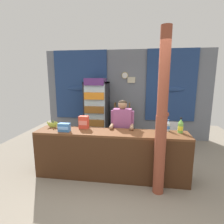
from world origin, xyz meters
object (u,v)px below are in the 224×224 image
at_px(drink_fridge, 97,108).
at_px(soda_bottle_lime_soda, 181,126).
at_px(plastic_lawn_chair, 170,134).
at_px(snack_box_crackers, 84,122).
at_px(soda_bottle_water, 168,126).
at_px(bottle_shelf_rack, 122,121).
at_px(banana_bunch, 53,125).
at_px(timber_post, 162,119).
at_px(snack_box_biscuit, 64,127).
at_px(shopkeeper, 122,126).
at_px(stall_counter, 110,152).

distance_m(drink_fridge, soda_bottle_lime_soda, 2.73).
distance_m(plastic_lawn_chair, snack_box_crackers, 2.36).
bearing_deg(soda_bottle_water, bottle_shelf_rack, 118.80).
height_order(drink_fridge, snack_box_crackers, drink_fridge).
bearing_deg(soda_bottle_water, banana_bunch, -178.00).
bearing_deg(timber_post, snack_box_crackers, 159.35).
xyz_separation_m(bottle_shelf_rack, soda_bottle_lime_soda, (1.27, -2.01, 0.43)).
relative_size(bottle_shelf_rack, snack_box_biscuit, 5.39).
xyz_separation_m(timber_post, drink_fridge, (-1.60, 2.34, -0.24)).
bearing_deg(snack_box_crackers, timber_post, -20.65).
xyz_separation_m(snack_box_biscuit, banana_bunch, (-0.34, 0.24, -0.02)).
height_order(timber_post, bottle_shelf_rack, timber_post).
relative_size(drink_fridge, soda_bottle_lime_soda, 6.54).
xyz_separation_m(timber_post, bottle_shelf_rack, (-0.85, 2.52, -0.68)).
relative_size(bottle_shelf_rack, shopkeeper, 0.80).
distance_m(shopkeeper, banana_bunch, 1.45).
height_order(stall_counter, plastic_lawn_chair, stall_counter).
xyz_separation_m(bottle_shelf_rack, shopkeeper, (0.15, -1.72, 0.31)).
xyz_separation_m(stall_counter, drink_fridge, (-0.72, 2.06, 0.49)).
bearing_deg(snack_box_biscuit, drink_fridge, 85.38).
height_order(soda_bottle_water, snack_box_crackers, snack_box_crackers).
relative_size(bottle_shelf_rack, plastic_lawn_chair, 1.38).
bearing_deg(stall_counter, drink_fridge, 109.39).
relative_size(timber_post, soda_bottle_water, 11.73).
distance_m(drink_fridge, bottle_shelf_rack, 0.89).
height_order(stall_counter, shopkeeper, shopkeeper).
xyz_separation_m(plastic_lawn_chair, soda_bottle_water, (-0.27, -1.17, 0.53)).
relative_size(snack_box_biscuit, snack_box_crackers, 0.87).
bearing_deg(drink_fridge, snack_box_biscuit, -94.62).
distance_m(bottle_shelf_rack, soda_bottle_lime_soda, 2.41).
distance_m(stall_counter, soda_bottle_water, 1.23).
distance_m(timber_post, bottle_shelf_rack, 2.74).
xyz_separation_m(soda_bottle_water, snack_box_crackers, (-1.67, -0.05, 0.03)).
xyz_separation_m(timber_post, shopkeeper, (-0.70, 0.81, -0.36)).
bearing_deg(shopkeeper, bottle_shelf_rack, 94.96).
height_order(plastic_lawn_chair, snack_box_crackers, snack_box_crackers).
bearing_deg(bottle_shelf_rack, banana_bunch, -122.36).
relative_size(drink_fridge, bottle_shelf_rack, 1.62).
bearing_deg(banana_bunch, drink_fridge, 74.34).
height_order(soda_bottle_water, banana_bunch, soda_bottle_water).
bearing_deg(plastic_lawn_chair, banana_bunch, -154.19).
bearing_deg(banana_bunch, timber_post, -13.78).
distance_m(stall_counter, plastic_lawn_chair, 2.02).
relative_size(timber_post, soda_bottle_lime_soda, 9.16).
relative_size(soda_bottle_lime_soda, banana_bunch, 1.08).
relative_size(timber_post, banana_bunch, 9.93).
bearing_deg(banana_bunch, snack_box_biscuit, -34.34).
distance_m(stall_counter, soda_bottle_lime_soda, 1.41).
bearing_deg(drink_fridge, soda_bottle_lime_soda, -42.04).
distance_m(shopkeeper, soda_bottle_lime_soda, 1.16).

